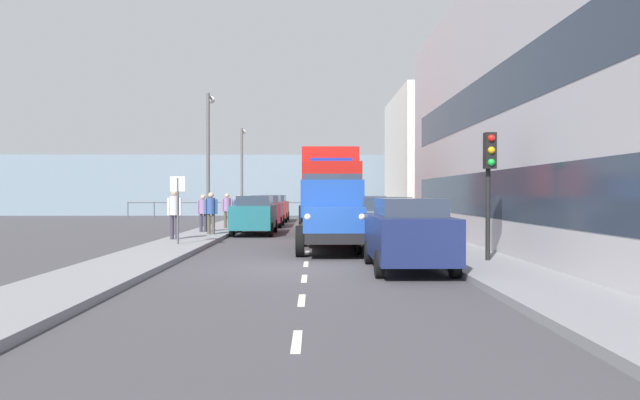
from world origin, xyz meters
name	(u,v)px	position (x,y,z in m)	size (l,w,h in m)	color
ground_plane	(309,238)	(0.00, -9.12, 0.00)	(80.00, 80.00, 0.00)	#423F44
sidewalk_left	(417,236)	(-4.43, -9.12, 0.07)	(2.08, 41.51, 0.15)	gray
sidewalk_right	(200,236)	(4.43, -9.12, 0.07)	(2.08, 41.51, 0.15)	gray
road_centreline_markings	(309,239)	(0.00, -8.72, 0.00)	(0.12, 37.51, 0.01)	silver
building_terrace	(606,104)	(-8.91, -2.82, 4.51)	(6.91, 25.58, 9.02)	#B7B2B7
building_far_block	(447,158)	(-8.92, -23.14, 4.12)	(6.90, 10.30, 8.25)	silver
sea_horizon	(312,185)	(0.00, -32.87, 2.50)	(80.00, 0.80, 5.00)	gray
seawall_railing	(312,205)	(0.00, -29.27, 0.92)	(28.08, 0.08, 1.20)	#4C5156
truck_vintage_blue	(332,214)	(-0.77, -3.71, 1.18)	(2.17, 5.64, 2.43)	black
lorry_cargo_red	(329,188)	(-0.92, -12.42, 2.08)	(2.58, 8.20, 3.87)	red
car_navy_kerbside_near	(408,233)	(-2.44, 0.55, 0.89)	(1.82, 3.97, 1.72)	navy
car_grey_kerbside_1	(383,222)	(-2.44, -4.46, 0.90)	(1.88, 4.59, 1.72)	slate
car_black_kerbside_2	(367,215)	(-2.44, -10.08, 0.89)	(1.77, 3.89, 1.72)	black
car_teal_oppositeside_0	(255,214)	(2.44, -11.28, 0.90)	(1.81, 4.25, 1.72)	#1E6670
car_maroon_oppositeside_1	(266,210)	(2.44, -17.08, 0.90)	(1.89, 4.00, 1.72)	maroon
car_red_oppositeside_2	(274,208)	(2.44, -22.86, 0.90)	(1.91, 4.48, 1.72)	#B21E1E
pedestrian_couple_a	(174,210)	(4.92, -6.84, 1.23)	(0.53, 0.34, 1.83)	#383342
pedestrian_strolling	(211,210)	(4.04, -9.34, 1.16)	(0.53, 0.34, 1.72)	#4C473D
pedestrian_by_lamp	(203,210)	(4.65, -10.81, 1.10)	(0.53, 0.34, 1.63)	#383342
pedestrian_couple_b	(227,208)	(4.01, -13.49, 1.14)	(0.53, 0.34, 1.68)	#4C473D
pedestrian_near_railing	(239,208)	(3.82, -16.15, 1.07)	(0.53, 0.34, 1.58)	#4C473D
traffic_light_near	(489,168)	(-4.59, -0.15, 2.47)	(0.28, 0.41, 3.20)	black
lamp_post_promenade	(209,149)	(4.46, -11.15, 3.81)	(0.32, 1.14, 6.10)	#59595B
lamp_post_far	(242,165)	(4.41, -22.34, 3.67)	(0.32, 1.14, 5.84)	#59595B
street_sign	(178,198)	(4.33, -4.92, 1.68)	(0.50, 0.07, 2.25)	#4C4C4C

